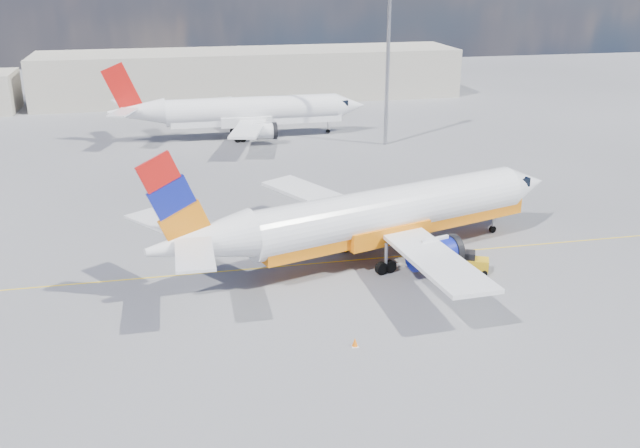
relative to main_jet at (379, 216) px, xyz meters
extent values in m
plane|color=#59595E|center=(-6.06, -2.83, -3.61)|extent=(240.00, 240.00, 0.00)
cube|color=yellow|center=(-6.06, 0.17, -3.61)|extent=(70.00, 0.15, 0.01)
cube|color=beige|center=(-1.06, 72.17, 0.39)|extent=(70.00, 14.00, 8.00)
cylinder|color=white|center=(1.07, 0.33, 0.24)|extent=(23.58, 10.49, 3.64)
cone|color=white|center=(14.37, 4.48, 0.24)|extent=(5.17, 4.75, 3.64)
cone|color=white|center=(-13.75, -4.29, 0.62)|extent=(8.19, 5.53, 3.46)
cube|color=black|center=(12.94, 4.03, 0.83)|extent=(2.47, 2.89, 0.75)
cube|color=orange|center=(1.59, 0.49, -0.99)|extent=(23.39, 9.87, 1.29)
cube|color=white|center=(-2.69, 7.01, -0.72)|extent=(9.61, 12.76, 0.86)
cube|color=white|center=(1.77, -7.30, -0.72)|extent=(4.16, 13.03, 0.86)
cylinder|color=navy|center=(0.15, 5.10, -1.74)|extent=(4.29, 3.09, 2.03)
cylinder|color=navy|center=(3.02, -4.11, -1.74)|extent=(4.29, 3.09, 2.03)
cylinder|color=black|center=(1.79, 5.61, -1.74)|extent=(1.18, 2.31, 2.25)
cylinder|color=black|center=(4.66, -3.60, -1.74)|extent=(1.18, 2.31, 2.25)
cube|color=orange|center=(-15.29, -4.76, 3.88)|extent=(4.90, 1.80, 6.68)
cube|color=white|center=(-16.31, -1.49, 1.31)|extent=(5.02, 5.73, 0.19)
cube|color=white|center=(-14.27, -8.04, 1.31)|extent=(2.42, 5.38, 0.19)
cylinder|color=#96969D|center=(11.30, 3.52, -2.27)|extent=(0.24, 0.24, 2.25)
cylinder|color=black|center=(11.30, 3.52, -3.31)|extent=(0.65, 0.42, 0.60)
cylinder|color=black|center=(-1.74, 2.15, -3.13)|extent=(1.04, 0.68, 0.96)
cylinder|color=black|center=(-0.21, -2.76, -3.13)|extent=(1.04, 0.68, 0.96)
cylinder|color=white|center=(-4.34, 43.23, 0.05)|extent=(22.40, 3.65, 3.46)
cone|color=white|center=(8.87, 43.35, 0.05)|extent=(4.10, 3.49, 3.46)
cone|color=white|center=(-19.09, 43.10, 0.40)|extent=(7.15, 3.35, 3.28)
cube|color=black|center=(7.45, 43.33, 0.61)|extent=(1.75, 2.35, 0.71)
cube|color=white|center=(-3.84, 43.23, -1.12)|extent=(22.39, 3.04, 1.22)
cube|color=white|center=(-5.93, 50.33, -0.87)|extent=(6.21, 12.63, 0.82)
cube|color=white|center=(-5.81, 36.10, -0.87)|extent=(6.01, 12.62, 0.82)
cylinder|color=white|center=(-3.88, 47.81, -1.83)|extent=(3.68, 1.96, 1.93)
cylinder|color=white|center=(-3.80, 38.66, -1.83)|extent=(3.68, 1.96, 1.93)
cylinder|color=black|center=(-2.25, 47.82, -1.83)|extent=(0.53, 2.14, 2.13)
cylinder|color=black|center=(-2.17, 38.67, -1.83)|extent=(0.53, 2.14, 2.13)
cube|color=red|center=(-20.61, 43.09, 3.50)|extent=(4.77, 0.35, 6.34)
cube|color=white|center=(-20.64, 46.34, 1.06)|extent=(3.73, 5.53, 0.18)
cube|color=white|center=(-20.58, 39.83, 1.06)|extent=(3.66, 5.52, 0.18)
cylinder|color=#96969D|center=(5.82, 43.32, -2.34)|extent=(0.18, 0.18, 2.13)
cylinder|color=black|center=(5.82, 43.32, -3.33)|extent=(0.57, 0.25, 0.57)
cylinder|color=black|center=(-6.40, 45.65, -3.16)|extent=(0.92, 0.39, 0.91)
cylinder|color=black|center=(-6.36, 40.77, -3.16)|extent=(0.92, 0.39, 0.91)
cylinder|color=black|center=(5.74, -2.96, -3.40)|extent=(0.46, 0.33, 0.43)
cylinder|color=black|center=(5.25, -4.06, -3.40)|extent=(0.46, 0.33, 0.43)
cylinder|color=black|center=(7.31, -3.66, -3.40)|extent=(0.46, 0.33, 0.43)
cylinder|color=black|center=(6.82, -4.76, -3.40)|extent=(0.46, 0.33, 0.43)
cube|color=gold|center=(6.28, -3.86, -2.97)|extent=(2.53, 2.01, 0.86)
cube|color=black|center=(5.89, -3.68, -2.28)|extent=(1.36, 1.36, 0.52)
cube|color=white|center=(-5.20, -12.70, -3.59)|extent=(0.42, 0.42, 0.04)
cone|color=orange|center=(-5.20, -12.70, -3.30)|extent=(0.36, 0.36, 0.54)
cylinder|color=#96969D|center=(11.58, 35.72, 7.01)|extent=(0.47, 0.47, 21.24)
camera|label=1|loc=(-15.24, -49.24, 18.22)|focal=40.00mm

